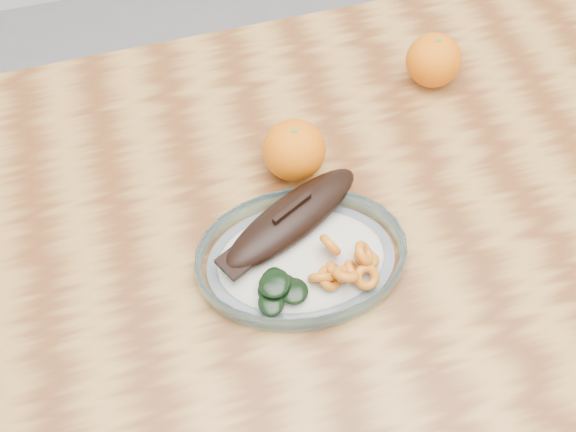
# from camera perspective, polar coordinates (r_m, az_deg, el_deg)

# --- Properties ---
(ground) EXTENTS (3.00, 3.00, 0.00)m
(ground) POSITION_cam_1_polar(r_m,az_deg,el_deg) (1.62, 3.94, -14.95)
(ground) COLOR slate
(ground) RESTS_ON ground
(dining_table) EXTENTS (1.20, 0.80, 0.75)m
(dining_table) POSITION_cam_1_polar(r_m,az_deg,el_deg) (1.03, 6.02, -3.35)
(dining_table) COLOR brown
(dining_table) RESTS_ON ground
(plated_meal) EXTENTS (0.51, 0.51, 0.08)m
(plated_meal) POSITION_cam_1_polar(r_m,az_deg,el_deg) (0.89, 1.03, -3.07)
(plated_meal) COLOR white
(plated_meal) RESTS_ON dining_table
(orange_left) EXTENTS (0.08, 0.08, 0.08)m
(orange_left) POSITION_cam_1_polar(r_m,az_deg,el_deg) (0.95, 0.48, 5.24)
(orange_left) COLOR #EB3F04
(orange_left) RESTS_ON dining_table
(orange_right) EXTENTS (0.08, 0.08, 0.08)m
(orange_right) POSITION_cam_1_polar(r_m,az_deg,el_deg) (1.08, 11.43, 11.97)
(orange_right) COLOR #EB3F04
(orange_right) RESTS_ON dining_table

